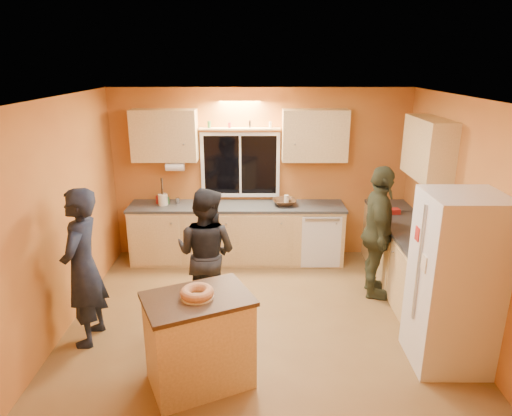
{
  "coord_description": "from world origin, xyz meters",
  "views": [
    {
      "loc": [
        -0.06,
        -4.82,
        2.98
      ],
      "look_at": [
        -0.06,
        0.4,
        1.28
      ],
      "focal_mm": 32.0,
      "sensor_mm": 36.0,
      "label": 1
    }
  ],
  "objects_px": {
    "refrigerator": "(455,282)",
    "person_center": "(206,253)",
    "person_left": "(83,268)",
    "island": "(199,340)",
    "person_right": "(378,233)"
  },
  "relations": [
    {
      "from": "refrigerator",
      "to": "person_center",
      "type": "distance_m",
      "value": 2.71
    },
    {
      "from": "person_left",
      "to": "person_center",
      "type": "distance_m",
      "value": 1.37
    },
    {
      "from": "island",
      "to": "person_center",
      "type": "distance_m",
      "value": 1.32
    },
    {
      "from": "person_left",
      "to": "person_center",
      "type": "height_order",
      "value": "person_left"
    },
    {
      "from": "refrigerator",
      "to": "person_left",
      "type": "distance_m",
      "value": 3.81
    },
    {
      "from": "refrigerator",
      "to": "person_right",
      "type": "bearing_deg",
      "value": 105.44
    },
    {
      "from": "person_left",
      "to": "person_right",
      "type": "bearing_deg",
      "value": 108.88
    },
    {
      "from": "refrigerator",
      "to": "island",
      "type": "relative_size",
      "value": 1.58
    },
    {
      "from": "person_left",
      "to": "person_right",
      "type": "relative_size",
      "value": 1.0
    },
    {
      "from": "refrigerator",
      "to": "island",
      "type": "distance_m",
      "value": 2.54
    },
    {
      "from": "refrigerator",
      "to": "island",
      "type": "bearing_deg",
      "value": -172.23
    },
    {
      "from": "island",
      "to": "person_left",
      "type": "bearing_deg",
      "value": 126.62
    },
    {
      "from": "island",
      "to": "person_left",
      "type": "xyz_separation_m",
      "value": [
        -1.31,
        0.72,
        0.41
      ]
    },
    {
      "from": "person_right",
      "to": "island",
      "type": "bearing_deg",
      "value": 138.85
    },
    {
      "from": "refrigerator",
      "to": "person_left",
      "type": "bearing_deg",
      "value": 174.29
    }
  ]
}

